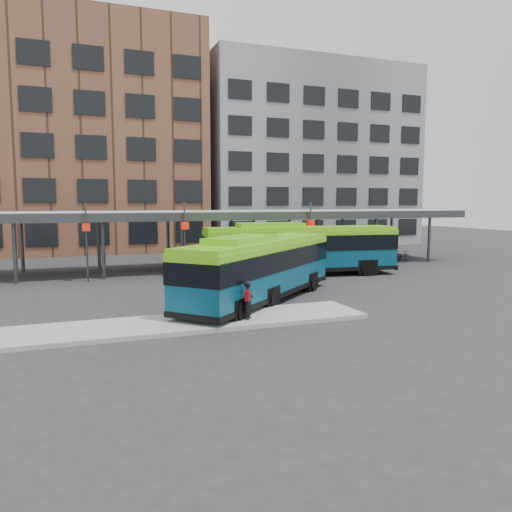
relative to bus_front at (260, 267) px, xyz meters
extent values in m
plane|color=#28282B|center=(1.43, -0.31, -1.72)|extent=(120.00, 120.00, 0.00)
cube|color=gray|center=(-4.07, -3.31, -1.63)|extent=(14.00, 3.00, 0.18)
cube|color=#999B9E|center=(1.43, 12.69, 2.28)|extent=(40.00, 6.00, 0.35)
cube|color=#383A3D|center=(1.43, 9.69, 2.13)|extent=(40.00, 0.15, 0.55)
cylinder|color=#383A3D|center=(-11.57, 10.19, 0.18)|extent=(0.24, 0.24, 3.80)
cylinder|color=#383A3D|center=(-11.57, 15.19, 0.18)|extent=(0.24, 0.24, 3.80)
cylinder|color=#383A3D|center=(-6.57, 10.19, 0.18)|extent=(0.24, 0.24, 3.80)
cylinder|color=#383A3D|center=(-6.57, 15.19, 0.18)|extent=(0.24, 0.24, 3.80)
cylinder|color=#383A3D|center=(-1.57, 10.19, 0.18)|extent=(0.24, 0.24, 3.80)
cylinder|color=#383A3D|center=(-1.57, 15.19, 0.18)|extent=(0.24, 0.24, 3.80)
cylinder|color=#383A3D|center=(3.43, 10.19, 0.18)|extent=(0.24, 0.24, 3.80)
cylinder|color=#383A3D|center=(3.43, 15.19, 0.18)|extent=(0.24, 0.24, 3.80)
cylinder|color=#383A3D|center=(8.43, 10.19, 0.18)|extent=(0.24, 0.24, 3.80)
cylinder|color=#383A3D|center=(8.43, 15.19, 0.18)|extent=(0.24, 0.24, 3.80)
cylinder|color=#383A3D|center=(13.43, 10.19, 0.18)|extent=(0.24, 0.24, 3.80)
cylinder|color=#383A3D|center=(13.43, 15.19, 0.18)|extent=(0.24, 0.24, 3.80)
cylinder|color=#383A3D|center=(18.43, 10.19, 0.18)|extent=(0.24, 0.24, 3.80)
cylinder|color=#383A3D|center=(18.43, 15.19, 0.18)|extent=(0.24, 0.24, 3.80)
cylinder|color=#383A3D|center=(-7.57, 9.39, 0.68)|extent=(0.12, 0.12, 4.80)
cube|color=red|center=(-7.57, 9.39, 1.58)|extent=(0.45, 0.45, 0.45)
cylinder|color=#383A3D|center=(-1.57, 9.39, 0.68)|extent=(0.12, 0.12, 4.80)
cube|color=red|center=(-1.57, 9.39, 1.58)|extent=(0.45, 0.45, 0.45)
cylinder|color=#383A3D|center=(7.43, 9.39, 0.68)|extent=(0.12, 0.12, 4.80)
cube|color=red|center=(7.43, 9.39, 1.58)|extent=(0.45, 0.45, 0.45)
cube|color=brown|center=(-8.57, 31.69, 9.28)|extent=(26.00, 14.00, 22.00)
cube|color=slate|center=(17.43, 31.69, 8.28)|extent=(24.00, 14.00, 20.00)
cube|color=navy|center=(0.04, 0.03, -0.13)|extent=(10.43, 9.88, 2.48)
cube|color=black|center=(0.04, 0.03, 0.37)|extent=(10.50, 9.96, 0.94)
cube|color=#66C113|center=(0.04, 0.03, 1.21)|extent=(10.36, 9.81, 0.20)
cube|color=#66C113|center=(-1.42, -1.31, 1.41)|extent=(4.12, 4.00, 0.35)
cube|color=black|center=(0.04, 0.03, -1.25)|extent=(10.51, 9.96, 0.24)
cylinder|color=black|center=(3.77, 1.83, -1.22)|extent=(0.93, 0.89, 0.99)
cylinder|color=black|center=(2.13, 3.61, -1.22)|extent=(0.93, 0.89, 0.99)
cylinder|color=black|center=(-0.02, -1.66, -1.22)|extent=(0.93, 0.89, 0.99)
cylinder|color=black|center=(-1.66, 0.12, -1.22)|extent=(0.93, 0.89, 0.99)
cylinder|color=black|center=(-2.21, -3.68, -1.22)|extent=(0.93, 0.89, 0.99)
cylinder|color=black|center=(-3.85, -1.90, -1.22)|extent=(0.93, 0.89, 0.99)
cube|color=navy|center=(5.65, 7.24, -0.04)|extent=(12.79, 3.98, 2.62)
cube|color=black|center=(5.65, 7.24, 0.49)|extent=(12.85, 4.05, 1.00)
cube|color=#66C113|center=(5.65, 7.24, 1.38)|extent=(12.78, 3.88, 0.21)
cube|color=#66C113|center=(3.57, 7.47, 1.59)|extent=(4.37, 2.34, 0.37)
cube|color=black|center=(5.65, 7.24, -1.22)|extent=(12.86, 4.05, 0.25)
cylinder|color=black|center=(9.68, 5.51, -1.19)|extent=(1.08, 0.43, 1.05)
cylinder|color=black|center=(9.96, 8.05, -1.19)|extent=(1.08, 0.43, 1.05)
cylinder|color=black|center=(4.26, 6.11, -1.19)|extent=(1.08, 0.43, 1.05)
cylinder|color=black|center=(4.54, 8.65, -1.19)|extent=(1.08, 0.43, 1.05)
cylinder|color=black|center=(1.13, 6.45, -1.19)|extent=(1.08, 0.43, 1.05)
cylinder|color=black|center=(1.41, 8.99, -1.19)|extent=(1.08, 0.43, 1.05)
imported|color=black|center=(-2.00, -3.86, -0.77)|extent=(0.61, 0.67, 1.54)
cube|color=maroon|center=(-2.09, -4.01, -0.56)|extent=(0.29, 0.33, 0.41)
imported|color=slate|center=(12.32, 11.51, -1.23)|extent=(1.84, 0.66, 0.96)
imported|color=slate|center=(13.34, 12.05, -1.18)|extent=(1.84, 0.99, 1.07)
imported|color=slate|center=(13.76, 12.02, -1.25)|extent=(1.77, 0.65, 0.92)
imported|color=slate|center=(14.44, 12.02, -1.20)|extent=(1.76, 0.63, 1.04)
imported|color=slate|center=(15.05, 11.51, -1.26)|extent=(1.83, 0.99, 0.91)
imported|color=slate|center=(16.22, 11.60, -1.25)|extent=(1.58, 0.62, 0.92)
imported|color=slate|center=(16.90, 11.69, -1.30)|extent=(1.62, 0.66, 0.83)
camera|label=1|loc=(-8.57, -22.14, 3.09)|focal=35.00mm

